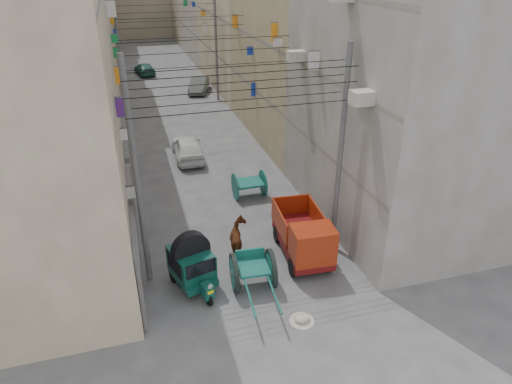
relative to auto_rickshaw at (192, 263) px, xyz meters
name	(u,v)px	position (x,y,z in m)	size (l,w,h in m)	color
building_row_left	(58,12)	(-5.86, 28.95, 5.48)	(8.00, 62.00, 14.00)	beige
building_row_right	(250,6)	(10.13, 28.95, 5.48)	(8.00, 62.00, 14.00)	#A09995
shutters_left	(131,190)	(-1.78, 5.20, 0.52)	(0.18, 14.40, 2.88)	#4F5055
signboards	(182,79)	(2.13, 16.48, 2.45)	(8.22, 40.52, 5.67)	orange
ac_units	(329,50)	(5.79, 2.49, 6.46)	(0.70, 6.55, 3.35)	#B2ADA0
utility_poles	(193,88)	(2.14, 11.82, 3.02)	(7.40, 22.20, 8.00)	#545456
overhead_cables	(198,43)	(2.14, 9.22, 5.79)	(7.40, 22.52, 1.12)	black
auto_rickshaw	(192,263)	(0.00, 0.00, 0.00)	(1.76, 2.44, 1.66)	black
tonga_cart	(253,270)	(2.00, -0.69, -0.24)	(1.55, 3.18, 1.40)	black
mini_truck	(305,241)	(4.32, 0.25, -0.04)	(1.80, 3.58, 1.96)	black
second_cart	(249,184)	(3.70, 5.93, -0.28)	(1.49, 1.32, 1.30)	#14594F
feed_sack	(302,318)	(3.05, -2.76, -0.85)	(0.50, 0.40, 0.25)	#BFB59E
horse	(240,240)	(2.05, 1.33, -0.28)	(0.75, 1.64, 1.39)	brown
distant_car_white	(188,147)	(1.57, 11.49, -0.30)	(1.59, 3.94, 1.34)	silver
distant_car_grey	(199,85)	(4.68, 25.68, -0.34)	(1.34, 3.85, 1.27)	#5B605E
distant_car_green	(145,69)	(0.66, 33.63, -0.43)	(1.52, 3.74, 1.09)	#205F4F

